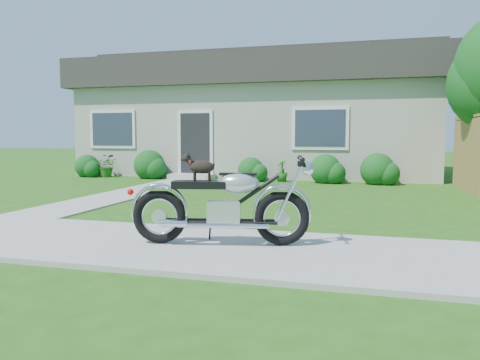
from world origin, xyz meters
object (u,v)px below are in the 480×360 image
Objects in this scene: potted_plant_left at (107,166)px; motorcycle_with_dog at (224,204)px; potted_plant_right at (282,171)px; house at (261,115)px.

motorcycle_with_dog reaches higher than potted_plant_left.
potted_plant_left reaches higher than potted_plant_right.
potted_plant_right is at bearing -67.46° from house.
potted_plant_left is 5.91m from potted_plant_right.
house is at bearing 37.56° from potted_plant_left.
potted_plant_right is (5.91, 0.00, -0.06)m from potted_plant_left.
house is at bearing 112.54° from potted_plant_right.
potted_plant_left is 10.82m from motorcycle_with_dog.
motorcycle_with_dog is at bearing -51.32° from potted_plant_left.
house reaches higher than motorcycle_with_dog.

